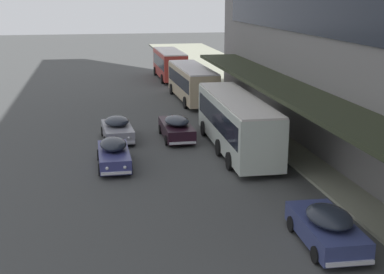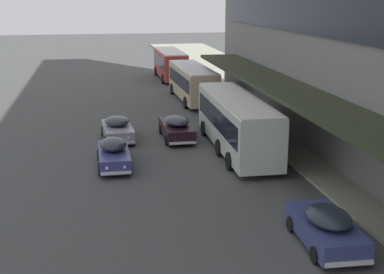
{
  "view_description": "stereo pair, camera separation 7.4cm",
  "coord_description": "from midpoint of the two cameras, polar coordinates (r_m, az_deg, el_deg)",
  "views": [
    {
      "loc": [
        -4.67,
        -10.69,
        9.34
      ],
      "look_at": [
        0.88,
        18.99,
        1.2
      ],
      "focal_mm": 50.0,
      "sensor_mm": 36.0,
      "label": 1
    },
    {
      "loc": [
        -4.6,
        -10.7,
        9.34
      ],
      "look_at": [
        0.88,
        18.99,
        1.2
      ],
      "focal_mm": 50.0,
      "sensor_mm": 36.0,
      "label": 2
    }
  ],
  "objects": [
    {
      "name": "sedan_far_back",
      "position": [
        35.37,
        -8.03,
        0.88
      ],
      "size": [
        2.1,
        4.44,
        1.52
      ],
      "color": "gray",
      "rests_on": "ground"
    },
    {
      "name": "transit_bus_kerbside_far",
      "position": [
        32.42,
        4.68,
        1.77
      ],
      "size": [
        2.88,
        11.52,
        3.32
      ],
      "color": "silver",
      "rests_on": "ground"
    },
    {
      "name": "sedan_second_near",
      "position": [
        29.96,
        -8.42,
        -1.72
      ],
      "size": [
        1.81,
        4.6,
        1.56
      ],
      "color": "navy",
      "rests_on": "ground"
    },
    {
      "name": "sedan_oncoming_front",
      "position": [
        35.26,
        -1.72,
        1.03
      ],
      "size": [
        1.94,
        4.97,
        1.57
      ],
      "color": "black",
      "rests_on": "ground"
    },
    {
      "name": "transit_bus_kerbside_rear",
      "position": [
        47.87,
        -0.03,
        5.98
      ],
      "size": [
        2.97,
        10.44,
        3.06
      ],
      "color": "tan",
      "rests_on": "ground"
    },
    {
      "name": "transit_bus_kerbside_front",
      "position": [
        60.26,
        -2.44,
        7.91
      ],
      "size": [
        2.82,
        9.31,
        3.18
      ],
      "color": "#A9322C",
      "rests_on": "ground"
    },
    {
      "name": "sedan_lead_mid",
      "position": [
        21.18,
        14.07,
        -9.27
      ],
      "size": [
        2.09,
        4.58,
        1.56
      ],
      "color": "navy",
      "rests_on": "ground"
    }
  ]
}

